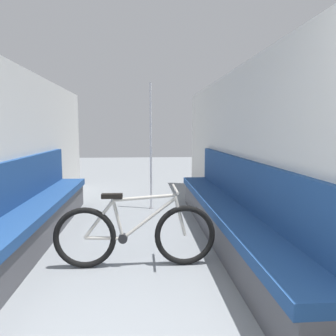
{
  "coord_description": "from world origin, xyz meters",
  "views": [
    {
      "loc": [
        0.14,
        -0.7,
        1.34
      ],
      "look_at": [
        0.51,
        4.03,
        0.78
      ],
      "focal_mm": 35.0,
      "sensor_mm": 36.0,
      "label": 1
    }
  ],
  "objects_px": {
    "bicycle": "(135,234)",
    "bench_seat_row_right": "(229,216)",
    "grab_pole_near": "(151,148)",
    "bench_seat_row_left": "(28,221)"
  },
  "relations": [
    {
      "from": "grab_pole_near",
      "to": "bicycle",
      "type": "bearing_deg",
      "value": -95.38
    },
    {
      "from": "bench_seat_row_left",
      "to": "grab_pole_near",
      "type": "height_order",
      "value": "grab_pole_near"
    },
    {
      "from": "bench_seat_row_left",
      "to": "grab_pole_near",
      "type": "relative_size",
      "value": 2.09
    },
    {
      "from": "bench_seat_row_left",
      "to": "bench_seat_row_right",
      "type": "bearing_deg",
      "value": 0.0
    },
    {
      "from": "bench_seat_row_right",
      "to": "bicycle",
      "type": "bearing_deg",
      "value": -151.47
    },
    {
      "from": "bench_seat_row_left",
      "to": "bench_seat_row_right",
      "type": "relative_size",
      "value": 1.0
    },
    {
      "from": "bench_seat_row_left",
      "to": "bicycle",
      "type": "distance_m",
      "value": 1.35
    },
    {
      "from": "bench_seat_row_right",
      "to": "grab_pole_near",
      "type": "bearing_deg",
      "value": 116.27
    },
    {
      "from": "bicycle",
      "to": "bench_seat_row_right",
      "type": "bearing_deg",
      "value": 46.52
    },
    {
      "from": "bench_seat_row_right",
      "to": "bicycle",
      "type": "relative_size",
      "value": 2.79
    }
  ]
}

